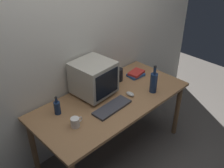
% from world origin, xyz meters
% --- Properties ---
extents(ground_plane, '(6.00, 6.00, 0.00)m').
position_xyz_m(ground_plane, '(0.00, 0.00, 0.00)').
color(ground_plane, '#56514C').
extents(back_wall, '(4.00, 0.08, 2.50)m').
position_xyz_m(back_wall, '(0.00, 0.46, 1.25)').
color(back_wall, silver).
rests_on(back_wall, ground).
extents(desk, '(1.70, 0.79, 0.75)m').
position_xyz_m(desk, '(0.00, 0.00, 0.66)').
color(desk, '#9E7047').
rests_on(desk, ground).
extents(crt_monitor, '(0.41, 0.41, 0.37)m').
position_xyz_m(crt_monitor, '(-0.07, 0.20, 0.94)').
color(crt_monitor, '#B2AD9E').
rests_on(crt_monitor, desk).
extents(keyboard, '(0.43, 0.17, 0.02)m').
position_xyz_m(keyboard, '(-0.11, -0.12, 0.76)').
color(keyboard, '#3F3F47').
rests_on(keyboard, desk).
extents(computer_mouse, '(0.06, 0.10, 0.04)m').
position_xyz_m(computer_mouse, '(0.18, -0.09, 0.77)').
color(computer_mouse, beige).
rests_on(computer_mouse, desk).
extents(bottle_tall, '(0.08, 0.08, 0.32)m').
position_xyz_m(bottle_tall, '(0.41, -0.21, 0.87)').
color(bottle_tall, navy).
rests_on(bottle_tall, desk).
extents(bottle_short, '(0.06, 0.06, 0.20)m').
position_xyz_m(bottle_short, '(-0.54, 0.19, 0.82)').
color(bottle_short, navy).
rests_on(bottle_short, desk).
extents(book_stack, '(0.21, 0.16, 0.06)m').
position_xyz_m(book_stack, '(0.54, 0.14, 0.78)').
color(book_stack, '#28569E').
rests_on(book_stack, desk).
extents(mug, '(0.12, 0.08, 0.09)m').
position_xyz_m(mug, '(-0.53, -0.08, 0.79)').
color(mug, white).
rests_on(mug, desk).
extents(metal_canister, '(0.09, 0.09, 0.15)m').
position_xyz_m(metal_canister, '(0.32, 0.21, 0.82)').
color(metal_canister, black).
rests_on(metal_canister, desk).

